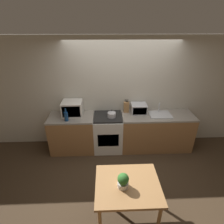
{
  "coord_description": "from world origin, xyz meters",
  "views": [
    {
      "loc": [
        -0.37,
        -2.69,
        2.81
      ],
      "look_at": [
        -0.23,
        0.73,
        1.05
      ],
      "focal_mm": 28.0,
      "sensor_mm": 36.0,
      "label": 1
    }
  ],
  "objects_px": {
    "bottle": "(66,116)",
    "stove_range": "(108,132)",
    "toaster_oven": "(139,108)",
    "dining_table": "(128,188)",
    "microwave": "(72,108)",
    "kettle": "(112,114)"
  },
  "relations": [
    {
      "from": "bottle",
      "to": "kettle",
      "type": "bearing_deg",
      "value": 7.95
    },
    {
      "from": "microwave",
      "to": "bottle",
      "type": "xyz_separation_m",
      "value": [
        -0.09,
        -0.28,
        -0.05
      ]
    },
    {
      "from": "toaster_oven",
      "to": "stove_range",
      "type": "bearing_deg",
      "value": -169.45
    },
    {
      "from": "stove_range",
      "to": "bottle",
      "type": "relative_size",
      "value": 3.14
    },
    {
      "from": "bottle",
      "to": "microwave",
      "type": "bearing_deg",
      "value": 71.39
    },
    {
      "from": "bottle",
      "to": "toaster_oven",
      "type": "bearing_deg",
      "value": 11.06
    },
    {
      "from": "microwave",
      "to": "stove_range",
      "type": "bearing_deg",
      "value": -6.88
    },
    {
      "from": "stove_range",
      "to": "dining_table",
      "type": "bearing_deg",
      "value": -81.95
    },
    {
      "from": "toaster_oven",
      "to": "microwave",
      "type": "bearing_deg",
      "value": -178.54
    },
    {
      "from": "bottle",
      "to": "stove_range",
      "type": "bearing_deg",
      "value": 11.46
    },
    {
      "from": "kettle",
      "to": "toaster_oven",
      "type": "distance_m",
      "value": 0.67
    },
    {
      "from": "microwave",
      "to": "toaster_oven",
      "type": "height_order",
      "value": "microwave"
    },
    {
      "from": "stove_range",
      "to": "dining_table",
      "type": "height_order",
      "value": "stove_range"
    },
    {
      "from": "toaster_oven",
      "to": "dining_table",
      "type": "distance_m",
      "value": 2.01
    },
    {
      "from": "kettle",
      "to": "bottle",
      "type": "bearing_deg",
      "value": -172.05
    },
    {
      "from": "bottle",
      "to": "dining_table",
      "type": "distance_m",
      "value": 2.0
    },
    {
      "from": "stove_range",
      "to": "bottle",
      "type": "height_order",
      "value": "bottle"
    },
    {
      "from": "stove_range",
      "to": "toaster_oven",
      "type": "bearing_deg",
      "value": 10.55
    },
    {
      "from": "microwave",
      "to": "dining_table",
      "type": "distance_m",
      "value": 2.2
    },
    {
      "from": "stove_range",
      "to": "dining_table",
      "type": "distance_m",
      "value": 1.81
    },
    {
      "from": "bottle",
      "to": "dining_table",
      "type": "xyz_separation_m",
      "value": [
        1.15,
        -1.6,
        -0.35
      ]
    },
    {
      "from": "bottle",
      "to": "dining_table",
      "type": "height_order",
      "value": "bottle"
    }
  ]
}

